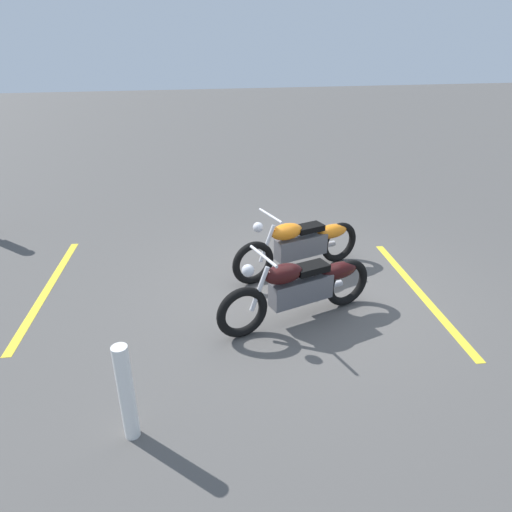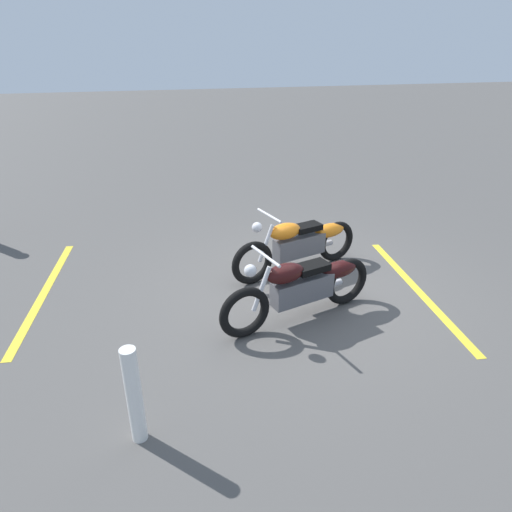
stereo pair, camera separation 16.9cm
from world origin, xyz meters
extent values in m
plane|color=#514F4C|center=(0.00, 0.00, 0.00)|extent=(60.00, 60.00, 0.00)
torus|color=black|center=(0.73, -0.42, 0.34)|extent=(0.67, 0.29, 0.67)
torus|color=black|center=(-0.77, -0.86, 0.34)|extent=(0.67, 0.29, 0.67)
cube|color=#59595E|center=(-0.07, -0.65, 0.42)|extent=(0.87, 0.45, 0.32)
ellipsoid|color=orange|center=(0.19, -0.58, 0.72)|extent=(0.58, 0.41, 0.24)
ellipsoid|color=orange|center=(-0.62, -0.81, 0.56)|extent=(0.60, 0.39, 0.22)
cube|color=black|center=(-0.19, -0.69, 0.70)|extent=(0.49, 0.35, 0.09)
cylinder|color=silver|center=(0.51, -0.49, 0.60)|extent=(0.27, 0.13, 0.56)
cylinder|color=silver|center=(0.46, -0.50, 1.02)|extent=(0.21, 0.61, 0.04)
sphere|color=silver|center=(0.65, -0.44, 0.88)|extent=(0.15, 0.15, 0.15)
cylinder|color=silver|center=(-0.41, -0.90, 0.26)|extent=(0.70, 0.28, 0.09)
torus|color=black|center=(1.13, 0.85, 0.34)|extent=(0.67, 0.29, 0.67)
torus|color=black|center=(-0.38, 0.43, 0.34)|extent=(0.67, 0.29, 0.67)
cube|color=#59595E|center=(0.33, 0.63, 0.42)|extent=(0.87, 0.44, 0.32)
ellipsoid|color=black|center=(0.59, 0.70, 0.72)|extent=(0.58, 0.41, 0.24)
ellipsoid|color=black|center=(-0.22, 0.47, 0.56)|extent=(0.60, 0.38, 0.22)
cube|color=black|center=(0.20, 0.59, 0.70)|extent=(0.49, 0.35, 0.09)
cylinder|color=silver|center=(0.91, 0.79, 0.60)|extent=(0.27, 0.13, 0.56)
cylinder|color=silver|center=(0.86, 0.77, 1.02)|extent=(0.20, 0.61, 0.04)
sphere|color=silver|center=(1.05, 0.83, 0.88)|extent=(0.15, 0.15, 0.15)
cylinder|color=silver|center=(-0.02, 0.38, 0.26)|extent=(0.70, 0.28, 0.09)
cylinder|color=white|center=(2.40, 2.15, 0.50)|extent=(0.14, 0.14, 0.99)
cube|color=yellow|center=(-1.55, 0.34, 0.00)|extent=(0.43, 3.20, 0.01)
cube|color=yellow|center=(3.70, -0.89, 0.00)|extent=(0.43, 3.20, 0.01)
camera|label=1|loc=(1.93, 5.34, 3.28)|focal=31.63mm
camera|label=2|loc=(2.09, 5.31, 3.28)|focal=31.63mm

